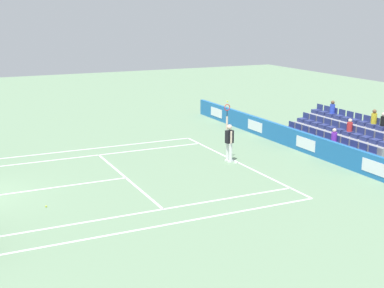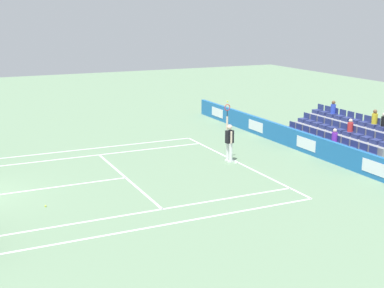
# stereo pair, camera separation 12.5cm
# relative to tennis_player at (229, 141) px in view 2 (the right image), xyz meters

# --- Properties ---
(line_baseline) EXTENTS (10.97, 0.10, 0.01)m
(line_baseline) POSITION_rel_tennis_player_xyz_m (-0.32, -0.31, -0.99)
(line_baseline) COLOR white
(line_baseline) RESTS_ON ground
(line_service) EXTENTS (8.23, 0.10, 0.01)m
(line_service) POSITION_rel_tennis_player_xyz_m (-0.32, 5.18, -0.99)
(line_service) COLOR white
(line_service) RESTS_ON ground
(line_centre_service) EXTENTS (0.10, 6.40, 0.01)m
(line_centre_service) POSITION_rel_tennis_player_xyz_m (-0.32, 8.38, -0.99)
(line_centre_service) COLOR white
(line_centre_service) RESTS_ON ground
(line_singles_sideline_left) EXTENTS (0.10, 11.89, 0.01)m
(line_singles_sideline_left) POSITION_rel_tennis_player_xyz_m (3.79, 5.63, -0.99)
(line_singles_sideline_left) COLOR white
(line_singles_sideline_left) RESTS_ON ground
(line_singles_sideline_right) EXTENTS (0.10, 11.89, 0.01)m
(line_singles_sideline_right) POSITION_rel_tennis_player_xyz_m (-4.44, 5.63, -0.99)
(line_singles_sideline_right) COLOR white
(line_singles_sideline_right) RESTS_ON ground
(line_doubles_sideline_left) EXTENTS (0.10, 11.89, 0.01)m
(line_doubles_sideline_left) POSITION_rel_tennis_player_xyz_m (5.16, 5.63, -0.99)
(line_doubles_sideline_left) COLOR white
(line_doubles_sideline_left) RESTS_ON ground
(line_doubles_sideline_right) EXTENTS (0.10, 11.89, 0.01)m
(line_doubles_sideline_right) POSITION_rel_tennis_player_xyz_m (-5.81, 5.63, -0.99)
(line_doubles_sideline_right) COLOR white
(line_doubles_sideline_right) RESTS_ON ground
(line_centre_mark) EXTENTS (0.10, 0.20, 0.01)m
(line_centre_mark) POSITION_rel_tennis_player_xyz_m (-0.32, -0.21, -0.99)
(line_centre_mark) COLOR white
(line_centre_mark) RESTS_ON ground
(sponsor_barrier) EXTENTS (23.42, 0.22, 1.00)m
(sponsor_barrier) POSITION_rel_tennis_player_xyz_m (-0.32, -4.26, -0.49)
(sponsor_barrier) COLOR #1E66AD
(sponsor_barrier) RESTS_ON ground
(tennis_player) EXTENTS (0.53, 0.38, 2.85)m
(tennis_player) POSITION_rel_tennis_player_xyz_m (0.00, 0.00, 0.00)
(tennis_player) COLOR white
(tennis_player) RESTS_ON ground
(stadium_stand) EXTENTS (6.82, 2.85, 2.18)m
(stadium_stand) POSITION_rel_tennis_player_xyz_m (-0.34, -6.58, -0.44)
(stadium_stand) COLOR gray
(stadium_stand) RESTS_ON ground
(loose_tennis_ball) EXTENTS (0.07, 0.07, 0.07)m
(loose_tennis_ball) POSITION_rel_tennis_player_xyz_m (-2.44, 8.90, -0.96)
(loose_tennis_ball) COLOR #D1E533
(loose_tennis_ball) RESTS_ON ground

